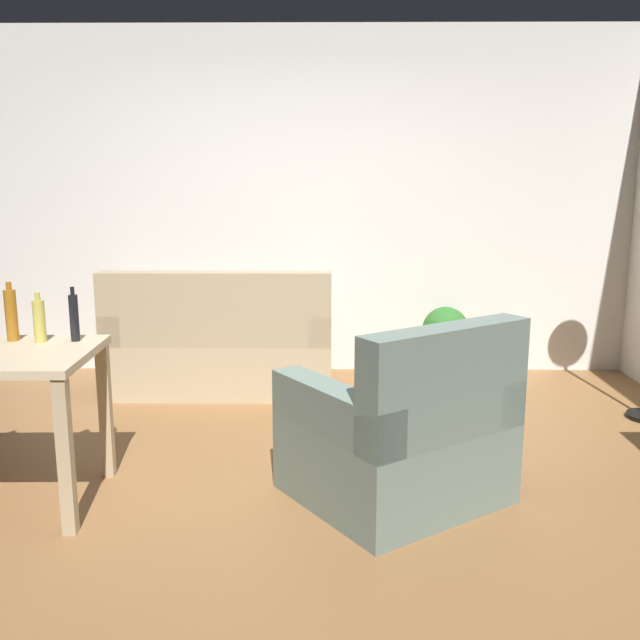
{
  "coord_description": "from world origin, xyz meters",
  "views": [
    {
      "loc": [
        0.14,
        -3.49,
        1.56
      ],
      "look_at": [
        0.1,
        0.5,
        0.75
      ],
      "focal_mm": 39.67,
      "sensor_mm": 36.0,
      "label": 1
    }
  ],
  "objects_px": {
    "potted_plant": "(445,337)",
    "bottle_amber": "(11,315)",
    "couch": "(222,349)",
    "bottle_squat": "(39,320)",
    "armchair": "(402,437)",
    "bottle_dark": "(74,317)"
  },
  "relations": [
    {
      "from": "armchair",
      "to": "bottle_squat",
      "type": "distance_m",
      "value": 1.87
    },
    {
      "from": "bottle_amber",
      "to": "bottle_squat",
      "type": "bearing_deg",
      "value": -10.11
    },
    {
      "from": "couch",
      "to": "bottle_squat",
      "type": "xyz_separation_m",
      "value": [
        -0.64,
        -1.7,
        0.56
      ]
    },
    {
      "from": "armchair",
      "to": "bottle_amber",
      "type": "bearing_deg",
      "value": -39.55
    },
    {
      "from": "armchair",
      "to": "bottle_squat",
      "type": "relative_size",
      "value": 4.91
    },
    {
      "from": "potted_plant",
      "to": "bottle_amber",
      "type": "distance_m",
      "value": 3.23
    },
    {
      "from": "couch",
      "to": "bottle_amber",
      "type": "xyz_separation_m",
      "value": [
        -0.78,
        -1.67,
        0.58
      ]
    },
    {
      "from": "bottle_amber",
      "to": "bottle_dark",
      "type": "relative_size",
      "value": 1.09
    },
    {
      "from": "armchair",
      "to": "bottle_squat",
      "type": "bearing_deg",
      "value": -39.1
    },
    {
      "from": "potted_plant",
      "to": "armchair",
      "type": "height_order",
      "value": "armchair"
    },
    {
      "from": "potted_plant",
      "to": "bottle_amber",
      "type": "bearing_deg",
      "value": -141.47
    },
    {
      "from": "couch",
      "to": "potted_plant",
      "type": "distance_m",
      "value": 1.73
    },
    {
      "from": "bottle_dark",
      "to": "potted_plant",
      "type": "bearing_deg",
      "value": 42.36
    },
    {
      "from": "armchair",
      "to": "bottle_dark",
      "type": "distance_m",
      "value": 1.72
    },
    {
      "from": "couch",
      "to": "armchair",
      "type": "bearing_deg",
      "value": 122.13
    },
    {
      "from": "potted_plant",
      "to": "couch",
      "type": "bearing_deg",
      "value": -169.62
    },
    {
      "from": "armchair",
      "to": "potted_plant",
      "type": "bearing_deg",
      "value": -139.38
    },
    {
      "from": "potted_plant",
      "to": "bottle_dark",
      "type": "relative_size",
      "value": 2.09
    },
    {
      "from": "armchair",
      "to": "bottle_amber",
      "type": "distance_m",
      "value": 2.02
    },
    {
      "from": "bottle_squat",
      "to": "bottle_amber",
      "type": "bearing_deg",
      "value": 169.89
    },
    {
      "from": "armchair",
      "to": "bottle_amber",
      "type": "relative_size",
      "value": 4.12
    },
    {
      "from": "couch",
      "to": "bottle_amber",
      "type": "relative_size",
      "value": 5.46
    }
  ]
}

